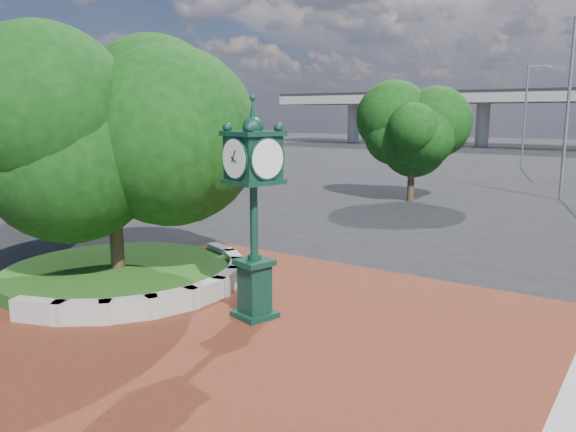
% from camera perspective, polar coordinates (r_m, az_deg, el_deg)
% --- Properties ---
extents(ground, '(200.00, 200.00, 0.00)m').
position_cam_1_polar(ground, '(12.75, -2.28, -10.42)').
color(ground, black).
rests_on(ground, ground).
extents(plaza, '(12.00, 12.00, 0.04)m').
position_cam_1_polar(plaza, '(12.01, -5.20, -11.69)').
color(plaza, maroon).
rests_on(plaza, ground).
extents(planter_wall, '(2.96, 6.77, 0.54)m').
position_cam_1_polar(planter_wall, '(14.36, -11.04, -7.05)').
color(planter_wall, '#9E9B93').
rests_on(planter_wall, ground).
extents(grass_bed, '(6.10, 6.10, 0.40)m').
position_cam_1_polar(grass_bed, '(16.04, -16.82, -5.71)').
color(grass_bed, '#154112').
rests_on(grass_bed, ground).
extents(tree_planter, '(5.20, 5.20, 6.33)m').
position_cam_1_polar(tree_planter, '(15.47, -17.51, 6.94)').
color(tree_planter, '#38281C').
rests_on(tree_planter, ground).
extents(tree_northwest, '(5.60, 5.60, 6.93)m').
position_cam_1_polar(tree_northwest, '(24.85, -19.96, 8.86)').
color(tree_northwest, '#38281C').
rests_on(tree_northwest, ground).
extents(tree_street, '(4.40, 4.40, 5.45)m').
position_cam_1_polar(tree_street, '(29.73, 12.54, 7.67)').
color(tree_street, '#38281C').
rests_on(tree_street, ground).
extents(post_clock, '(1.19, 1.19, 4.82)m').
position_cam_1_polar(post_clock, '(12.12, -3.51, 1.46)').
color(post_clock, black).
rests_on(post_clock, ground).
extents(street_lamp_near, '(1.97, 1.04, 9.34)m').
position_cam_1_polar(street_lamp_near, '(32.83, 27.03, 10.95)').
color(street_lamp_near, slate).
rests_on(street_lamp_near, ground).
extents(street_lamp_far, '(1.79, 0.81, 8.33)m').
position_cam_1_polar(street_lamp_far, '(50.60, 23.19, 9.98)').
color(street_lamp_far, slate).
rests_on(street_lamp_far, ground).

